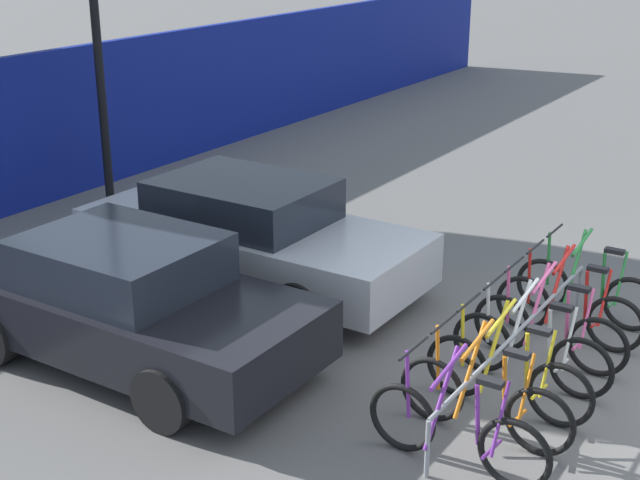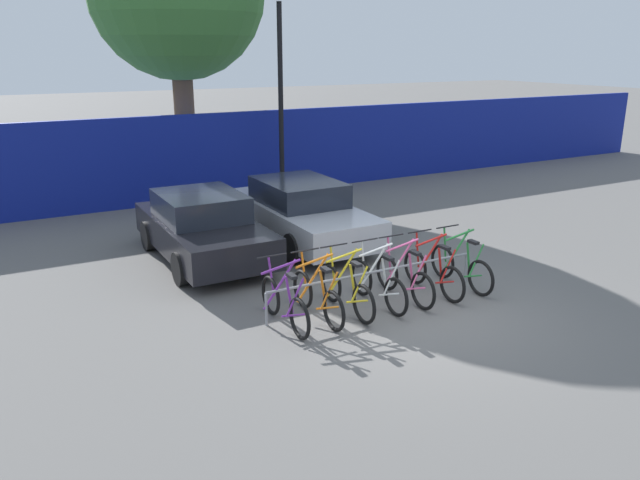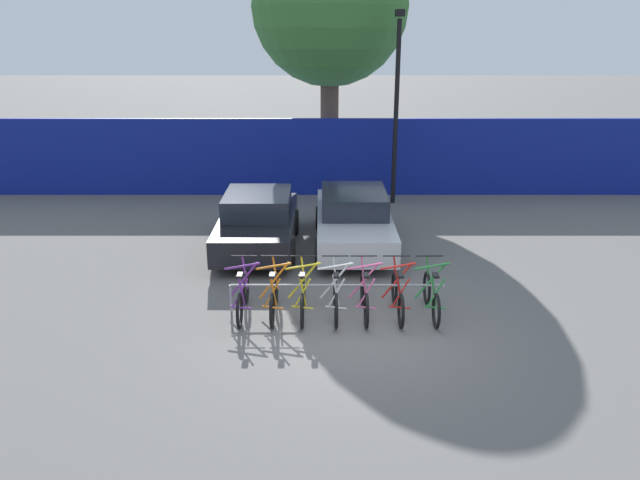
# 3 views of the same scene
# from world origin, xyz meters

# --- Properties ---
(ground_plane) EXTENTS (120.00, 120.00, 0.00)m
(ground_plane) POSITION_xyz_m (0.00, 0.00, 0.00)
(ground_plane) COLOR #605E5B
(hoarding_wall) EXTENTS (36.00, 0.16, 2.47)m
(hoarding_wall) POSITION_xyz_m (0.00, 9.50, 1.24)
(hoarding_wall) COLOR navy
(hoarding_wall) RESTS_ON ground
(bike_rack) EXTENTS (4.14, 0.04, 0.57)m
(bike_rack) POSITION_xyz_m (-0.35, 0.68, 0.49)
(bike_rack) COLOR gray
(bike_rack) RESTS_ON ground
(bicycle_purple) EXTENTS (0.68, 1.71, 1.05)m
(bicycle_purple) POSITION_xyz_m (-2.15, 0.53, 0.38)
(bicycle_purple) COLOR black
(bicycle_purple) RESTS_ON ground
(bicycle_orange) EXTENTS (0.68, 1.71, 1.05)m
(bicycle_orange) POSITION_xyz_m (-1.55, 0.53, 0.38)
(bicycle_orange) COLOR black
(bicycle_orange) RESTS_ON ground
(bicycle_yellow) EXTENTS (0.68, 1.71, 1.05)m
(bicycle_yellow) POSITION_xyz_m (-1.00, 0.53, 0.38)
(bicycle_yellow) COLOR black
(bicycle_yellow) RESTS_ON ground
(bicycle_white) EXTENTS (0.68, 1.71, 1.05)m
(bicycle_white) POSITION_xyz_m (-0.38, 0.53, 0.38)
(bicycle_white) COLOR black
(bicycle_white) RESTS_ON ground
(bicycle_pink) EXTENTS (0.68, 1.71, 1.05)m
(bicycle_pink) POSITION_xyz_m (0.17, 0.53, 0.38)
(bicycle_pink) COLOR black
(bicycle_pink) RESTS_ON ground
(bicycle_red) EXTENTS (0.68, 1.71, 1.05)m
(bicycle_red) POSITION_xyz_m (0.81, 0.53, 0.38)
(bicycle_red) COLOR black
(bicycle_red) RESTS_ON ground
(bicycle_green) EXTENTS (0.68, 1.71, 1.05)m
(bicycle_green) POSITION_xyz_m (1.45, 0.53, 0.38)
(bicycle_green) COLOR black
(bicycle_green) RESTS_ON ground
(car_black) EXTENTS (1.91, 4.17, 1.40)m
(car_black) POSITION_xyz_m (-2.20, 4.30, 0.69)
(car_black) COLOR black
(car_black) RESTS_ON ground
(car_silver) EXTENTS (1.91, 4.55, 1.40)m
(car_silver) POSITION_xyz_m (0.16, 4.50, 0.69)
(car_silver) COLOR #B7B7BC
(car_silver) RESTS_ON ground
(lamp_post) EXTENTS (0.24, 0.44, 5.69)m
(lamp_post) POSITION_xyz_m (1.60, 8.50, 3.19)
(lamp_post) COLOR black
(lamp_post) RESTS_ON ground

